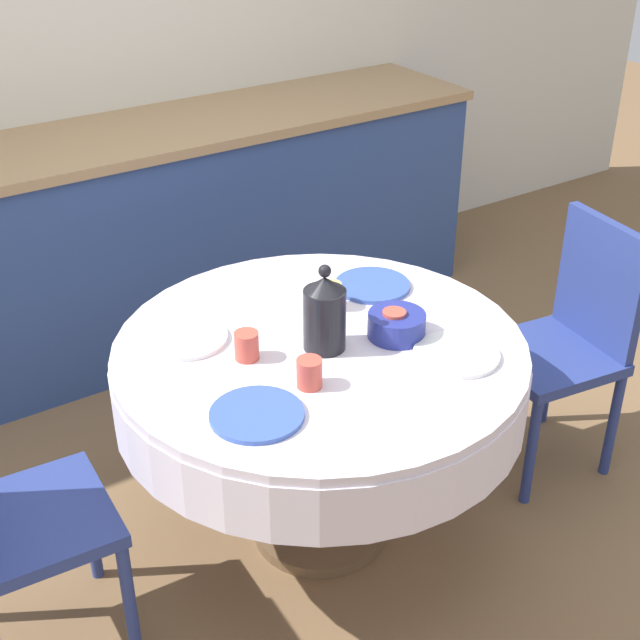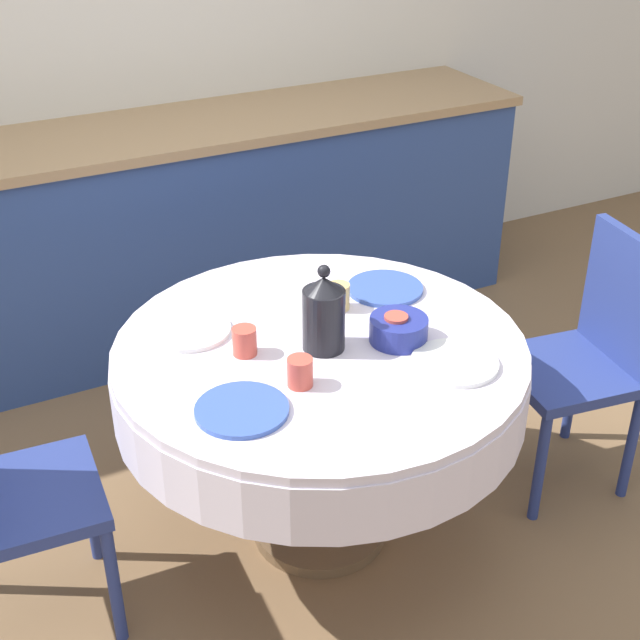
{
  "view_description": "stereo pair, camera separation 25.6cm",
  "coord_description": "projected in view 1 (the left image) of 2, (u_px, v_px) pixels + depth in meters",
  "views": [
    {
      "loc": [
        -1.23,
        -1.85,
        2.08
      ],
      "look_at": [
        0.0,
        0.0,
        0.81
      ],
      "focal_mm": 50.0,
      "sensor_mm": 36.0,
      "label": 1
    },
    {
      "loc": [
        -1.01,
        -1.98,
        2.08
      ],
      "look_at": [
        0.0,
        0.0,
        0.81
      ],
      "focal_mm": 50.0,
      "sensor_mm": 36.0,
      "label": 2
    }
  ],
  "objects": [
    {
      "name": "cup_near_left",
      "position": [
        309.0,
        373.0,
        2.39
      ],
      "size": [
        0.07,
        0.07,
        0.08
      ],
      "primitive_type": "cylinder",
      "color": "#CC4C3D",
      "rests_on": "dining_table"
    },
    {
      "name": "cup_far_right",
      "position": [
        330.0,
        296.0,
        2.77
      ],
      "size": [
        0.07,
        0.07,
        0.08
      ],
      "primitive_type": "cylinder",
      "color": "#DBB766",
      "rests_on": "dining_table"
    },
    {
      "name": "chair_left",
      "position": [
        569.0,
        335.0,
        3.07
      ],
      "size": [
        0.45,
        0.45,
        0.91
      ],
      "rotation": [
        0.0,
        0.0,
        1.43
      ],
      "color": "navy",
      "rests_on": "ground_plane"
    },
    {
      "name": "kitchen_counter",
      "position": [
        128.0,
        243.0,
        3.78
      ],
      "size": [
        3.24,
        0.64,
        0.96
      ],
      "color": "#2D4784",
      "rests_on": "ground_plane"
    },
    {
      "name": "cup_near_right",
      "position": [
        394.0,
        324.0,
        2.62
      ],
      "size": [
        0.07,
        0.07,
        0.08
      ],
      "primitive_type": "cylinder",
      "color": "#CC4C3D",
      "rests_on": "dining_table"
    },
    {
      "name": "plate_near_right",
      "position": [
        456.0,
        354.0,
        2.53
      ],
      "size": [
        0.25,
        0.25,
        0.01
      ],
      "primitive_type": "cylinder",
      "color": "white",
      "rests_on": "dining_table"
    },
    {
      "name": "dining_table",
      "position": [
        320.0,
        380.0,
        2.66
      ],
      "size": [
        1.22,
        1.22,
        0.73
      ],
      "color": "brown",
      "rests_on": "ground_plane"
    },
    {
      "name": "coffee_carafe",
      "position": [
        324.0,
        314.0,
        2.52
      ],
      "size": [
        0.12,
        0.12,
        0.27
      ],
      "color": "black",
      "rests_on": "dining_table"
    },
    {
      "name": "plate_far_right",
      "position": [
        372.0,
        285.0,
        2.9
      ],
      "size": [
        0.25,
        0.25,
        0.01
      ],
      "primitive_type": "cylinder",
      "color": "#3856AD",
      "rests_on": "dining_table"
    },
    {
      "name": "ground_plane",
      "position": [
        320.0,
        530.0,
        2.96
      ],
      "size": [
        12.0,
        12.0,
        0.0
      ],
      "primitive_type": "plane",
      "color": "brown"
    },
    {
      "name": "wall_back",
      "position": [
        74.0,
        31.0,
        3.62
      ],
      "size": [
        7.0,
        0.05,
        2.6
      ],
      "color": "silver",
      "rests_on": "ground_plane"
    },
    {
      "name": "plate_near_left",
      "position": [
        257.0,
        414.0,
        2.28
      ],
      "size": [
        0.25,
        0.25,
        0.01
      ],
      "primitive_type": "cylinder",
      "color": "#3856AD",
      "rests_on": "dining_table"
    },
    {
      "name": "plate_far_left",
      "position": [
        186.0,
        338.0,
        2.61
      ],
      "size": [
        0.25,
        0.25,
        0.01
      ],
      "primitive_type": "cylinder",
      "color": "white",
      "rests_on": "dining_table"
    },
    {
      "name": "cup_far_left",
      "position": [
        247.0,
        346.0,
        2.51
      ],
      "size": [
        0.07,
        0.07,
        0.08
      ],
      "primitive_type": "cylinder",
      "color": "#CC4C3D",
      "rests_on": "dining_table"
    },
    {
      "name": "chair_right",
      "position": [
        0.0,
        512.0,
        2.29
      ],
      "size": [
        0.42,
        0.42,
        0.91
      ],
      "rotation": [
        0.0,
        0.0,
        -1.63
      ],
      "color": "navy",
      "rests_on": "ground_plane"
    },
    {
      "name": "fruit_bowl",
      "position": [
        397.0,
        325.0,
        2.62
      ],
      "size": [
        0.17,
        0.17,
        0.07
      ],
      "primitive_type": "cylinder",
      "color": "navy",
      "rests_on": "dining_table"
    }
  ]
}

